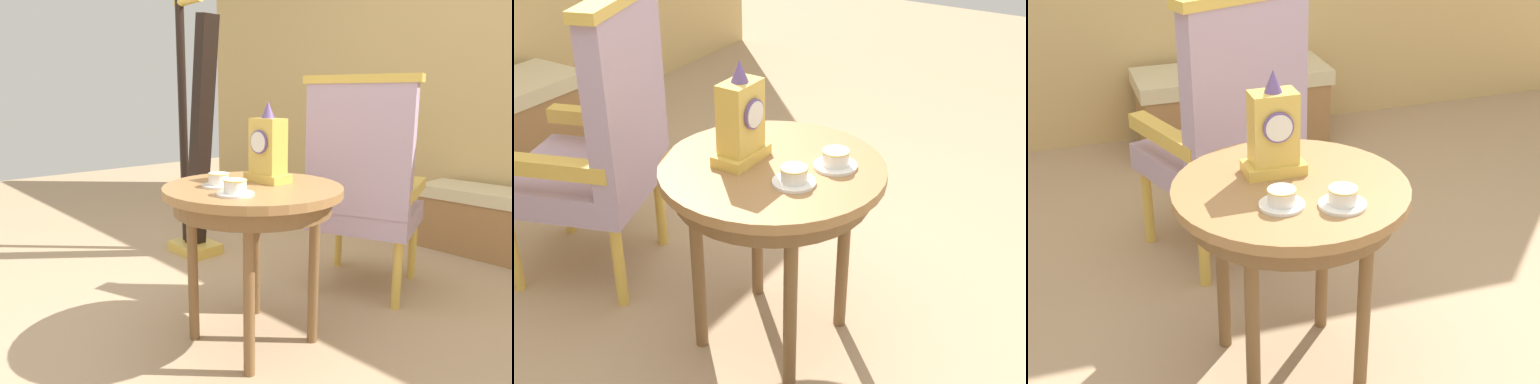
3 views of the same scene
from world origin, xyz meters
The scene contains 6 objects.
ground_plane centered at (0.00, 0.00, 0.00)m, with size 10.00×10.00×0.00m, color tan.
side_table centered at (0.03, 0.03, 0.60)m, with size 0.73×0.73×0.68m.
teacup_left centered at (-0.04, -0.09, 0.71)m, with size 0.13×0.13×0.06m.
teacup_right centered at (0.13, -0.14, 0.71)m, with size 0.14×0.14×0.06m.
mantel_clock centered at (0.01, 0.14, 0.82)m, with size 0.19×0.11×0.34m.
armchair centered at (0.04, 0.80, 0.59)m, with size 0.69×0.68×1.14m.
Camera 2 is at (-1.65, -1.03, 1.68)m, focal length 49.02 mm.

